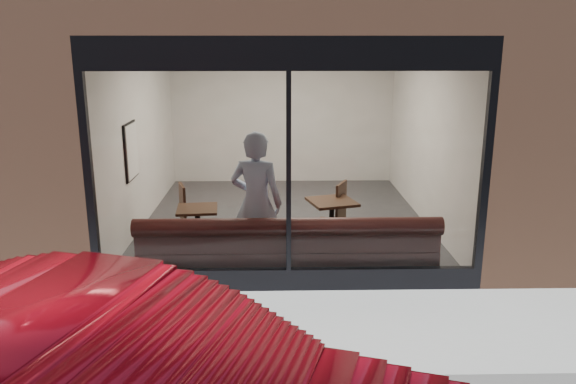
{
  "coord_description": "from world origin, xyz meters",
  "views": [
    {
      "loc": [
        -0.16,
        -4.69,
        3.11
      ],
      "look_at": [
        0.0,
        2.4,
        1.23
      ],
      "focal_mm": 35.0,
      "sensor_mm": 36.0,
      "label": 1
    }
  ],
  "objects_px": {
    "cafe_table_right": "(332,202)",
    "banquette": "(288,262)",
    "cafe_chair_left": "(172,229)",
    "person": "(256,203)",
    "cafe_chair_right": "(330,223)",
    "cafe_table_left": "(197,209)"
  },
  "relations": [
    {
      "from": "cafe_table_right",
      "to": "banquette",
      "type": "bearing_deg",
      "value": -120.69
    },
    {
      "from": "banquette",
      "to": "cafe_chair_left",
      "type": "height_order",
      "value": "banquette"
    },
    {
      "from": "person",
      "to": "cafe_table_right",
      "type": "xyz_separation_m",
      "value": [
        1.14,
        0.94,
        -0.25
      ]
    },
    {
      "from": "cafe_table_right",
      "to": "cafe_chair_right",
      "type": "height_order",
      "value": "cafe_table_right"
    },
    {
      "from": "cafe_chair_left",
      "to": "cafe_table_right",
      "type": "bearing_deg",
      "value": 156.52
    },
    {
      "from": "banquette",
      "to": "person",
      "type": "height_order",
      "value": "person"
    },
    {
      "from": "banquette",
      "to": "cafe_table_left",
      "type": "relative_size",
      "value": 6.79
    },
    {
      "from": "banquette",
      "to": "cafe_table_left",
      "type": "bearing_deg",
      "value": 147.48
    },
    {
      "from": "person",
      "to": "cafe_table_left",
      "type": "distance_m",
      "value": 1.1
    },
    {
      "from": "banquette",
      "to": "person",
      "type": "relative_size",
      "value": 2.01
    },
    {
      "from": "cafe_table_left",
      "to": "cafe_chair_left",
      "type": "distance_m",
      "value": 0.93
    },
    {
      "from": "cafe_table_left",
      "to": "cafe_table_right",
      "type": "xyz_separation_m",
      "value": [
        2.04,
        0.35,
        0.0
      ]
    },
    {
      "from": "cafe_table_left",
      "to": "cafe_chair_right",
      "type": "bearing_deg",
      "value": 21.58
    },
    {
      "from": "banquette",
      "to": "cafe_table_left",
      "type": "distance_m",
      "value": 1.65
    },
    {
      "from": "cafe_table_left",
      "to": "cafe_table_right",
      "type": "distance_m",
      "value": 2.07
    },
    {
      "from": "cafe_table_left",
      "to": "banquette",
      "type": "bearing_deg",
      "value": -32.52
    },
    {
      "from": "cafe_table_right",
      "to": "cafe_chair_right",
      "type": "xyz_separation_m",
      "value": [
        0.01,
        0.46,
        -0.5
      ]
    },
    {
      "from": "cafe_table_left",
      "to": "cafe_chair_right",
      "type": "height_order",
      "value": "cafe_table_left"
    },
    {
      "from": "cafe_table_left",
      "to": "cafe_chair_left",
      "type": "bearing_deg",
      "value": 130.36
    },
    {
      "from": "cafe_table_left",
      "to": "cafe_chair_right",
      "type": "relative_size",
      "value": 1.27
    },
    {
      "from": "person",
      "to": "cafe_chair_left",
      "type": "bearing_deg",
      "value": -25.59
    },
    {
      "from": "cafe_table_right",
      "to": "cafe_chair_left",
      "type": "height_order",
      "value": "cafe_table_right"
    }
  ]
}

